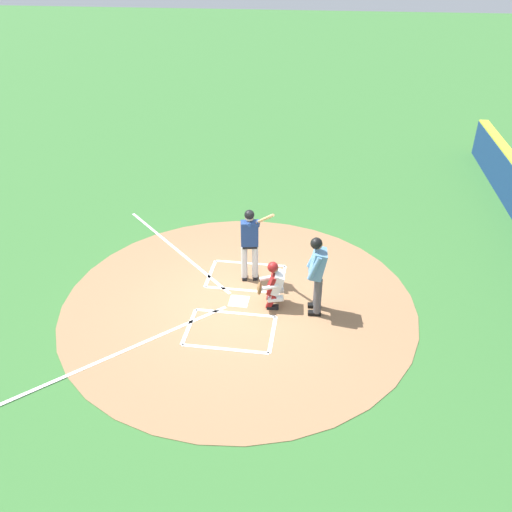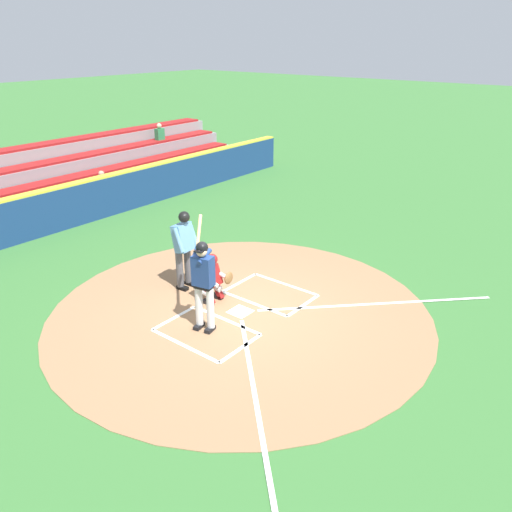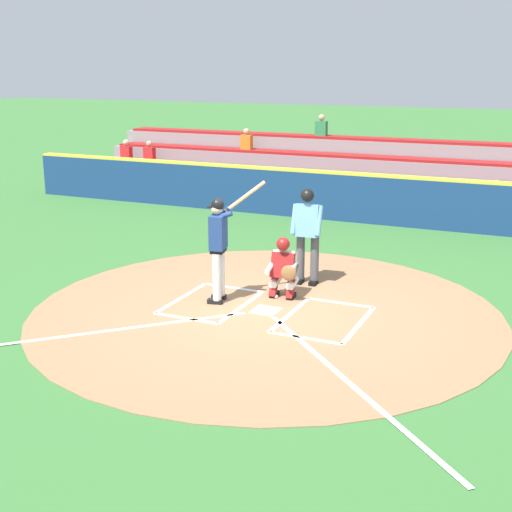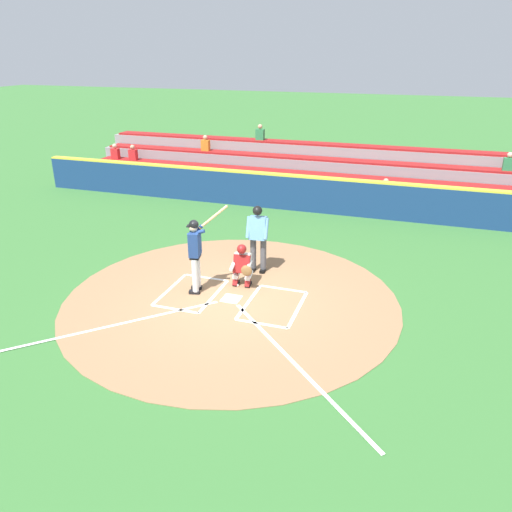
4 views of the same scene
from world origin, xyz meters
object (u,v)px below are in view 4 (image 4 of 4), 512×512
object	(u,v)px
plate_umpire	(258,234)
baseball	(238,285)
batter	(196,251)
catcher	(242,264)

from	to	relation	value
plate_umpire	baseball	bearing A→B (deg)	79.23
batter	catcher	world-z (taller)	batter
catcher	plate_umpire	size ratio (longest dim) A/B	0.61
baseball	plate_umpire	bearing A→B (deg)	-100.77
catcher	baseball	world-z (taller)	catcher
plate_umpire	catcher	bearing A→B (deg)	84.12
batter	baseball	size ratio (longest dim) A/B	28.76
batter	plate_umpire	size ratio (longest dim) A/B	1.14
catcher	baseball	xyz separation A→B (m)	(0.10, 0.10, -0.55)
catcher	plate_umpire	bearing A→B (deg)	-95.88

